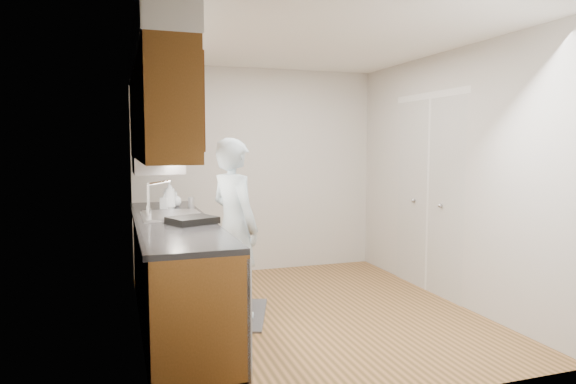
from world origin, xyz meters
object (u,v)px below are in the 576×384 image
at_px(soap_bottle_a, 170,195).
at_px(steel_can, 191,203).
at_px(soda_can, 169,203).
at_px(person, 235,215).
at_px(soap_bottle_b, 165,200).
at_px(soap_bottle_c, 175,199).
at_px(dish_rack, 192,220).

relative_size(soap_bottle_a, steel_can, 2.49).
bearing_deg(soda_can, person, -48.76).
height_order(soap_bottle_b, soda_can, soap_bottle_b).
distance_m(person, soap_bottle_c, 0.90).
bearing_deg(steel_can, soda_can, 170.87).
height_order(person, soda_can, person).
distance_m(soap_bottle_c, soda_can, 0.20).
bearing_deg(soda_can, soap_bottle_c, 64.79).
bearing_deg(soda_can, soap_bottle_a, 13.87).
height_order(person, soap_bottle_b, person).
bearing_deg(soap_bottle_a, soap_bottle_b, 173.80).
bearing_deg(soap_bottle_b, soda_can, -13.06).
height_order(soap_bottle_b, steel_can, soap_bottle_b).
bearing_deg(person, soap_bottle_c, 8.21).
xyz_separation_m(soap_bottle_a, soap_bottle_b, (-0.05, 0.01, -0.05)).
relative_size(soap_bottle_b, soda_can, 1.56).
height_order(soap_bottle_c, dish_rack, soap_bottle_c).
height_order(person, dish_rack, person).
distance_m(soap_bottle_b, dish_rack, 1.04).
height_order(soap_bottle_a, soap_bottle_b, soap_bottle_a).
bearing_deg(soap_bottle_b, dish_rack, -83.22).
height_order(soap_bottle_b, dish_rack, soap_bottle_b).
bearing_deg(person, soap_bottle_a, 19.08).
distance_m(person, steel_can, 0.65).
xyz_separation_m(soda_can, dish_rack, (0.09, -1.02, -0.03)).
bearing_deg(person, dish_rack, 112.66).
xyz_separation_m(soap_bottle_c, dish_rack, (0.00, -1.20, -0.05)).
bearing_deg(dish_rack, soap_bottle_c, 67.30).
bearing_deg(soda_can, dish_rack, -85.13).
distance_m(person, soap_bottle_b, 0.83).
height_order(soap_bottle_a, soda_can, soap_bottle_a).
height_order(person, soap_bottle_a, person).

